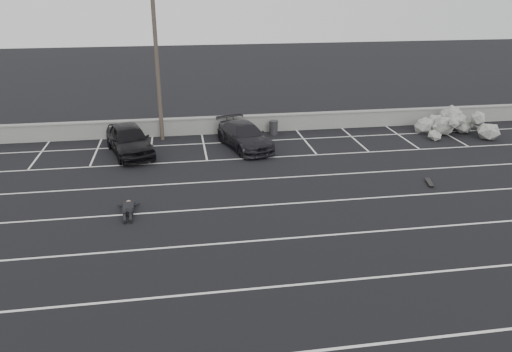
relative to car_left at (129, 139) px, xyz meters
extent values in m
plane|color=black|center=(6.08, -10.81, -0.82)|extent=(120.00, 120.00, 0.00)
cube|color=gray|center=(6.08, 3.19, -0.32)|extent=(50.00, 0.35, 1.00)
cube|color=gray|center=(6.08, 3.19, 0.20)|extent=(50.00, 0.45, 0.08)
cube|color=silver|center=(6.08, -16.81, -0.82)|extent=(36.00, 0.10, 0.01)
cube|color=silver|center=(6.08, -13.81, -0.82)|extent=(36.00, 0.10, 0.01)
cube|color=silver|center=(6.08, -10.81, -0.82)|extent=(36.00, 0.10, 0.01)
cube|color=silver|center=(6.08, -7.81, -0.82)|extent=(36.00, 0.10, 0.01)
cube|color=silver|center=(6.08, -4.81, -0.82)|extent=(36.00, 0.10, 0.01)
cube|color=silver|center=(6.08, -1.81, -0.82)|extent=(36.00, 0.10, 0.01)
cube|color=silver|center=(6.08, 1.19, -0.82)|extent=(36.00, 0.10, 0.01)
cube|color=silver|center=(-4.92, 0.69, -0.82)|extent=(0.10, 5.00, 0.01)
cube|color=silver|center=(-1.92, 0.69, -0.82)|extent=(0.10, 5.00, 0.01)
cube|color=silver|center=(1.08, 0.69, -0.82)|extent=(0.10, 5.00, 0.01)
cube|color=silver|center=(4.08, 0.69, -0.82)|extent=(0.10, 5.00, 0.01)
cube|color=silver|center=(7.08, 0.69, -0.82)|extent=(0.10, 5.00, 0.01)
cube|color=silver|center=(10.08, 0.69, -0.82)|extent=(0.10, 5.00, 0.01)
cube|color=silver|center=(13.08, 0.69, -0.82)|extent=(0.10, 5.00, 0.01)
cube|color=silver|center=(16.08, 0.69, -0.82)|extent=(0.10, 5.00, 0.01)
cube|color=silver|center=(19.08, 0.69, -0.82)|extent=(0.10, 5.00, 0.01)
imported|color=black|center=(0.00, 0.00, 0.00)|extent=(3.23, 5.18, 1.65)
imported|color=black|center=(6.35, 0.08, -0.12)|extent=(3.20, 5.18, 1.40)
cylinder|color=#4C4238|center=(1.70, 2.39, 3.57)|extent=(0.23, 0.23, 8.79)
cylinder|color=#29282B|center=(8.47, 2.38, -0.41)|extent=(0.54, 0.54, 0.83)
cylinder|color=#29282B|center=(8.47, 2.38, 0.02)|extent=(0.60, 0.60, 0.05)
cube|color=black|center=(14.13, -6.72, -0.73)|extent=(0.42, 0.87, 0.02)
cube|color=#29282B|center=(14.21, -6.45, -0.77)|extent=(0.18, 0.10, 0.04)
cube|color=#29282B|center=(14.06, -6.99, -0.77)|extent=(0.18, 0.10, 0.04)
cylinder|color=black|center=(14.11, -6.42, -0.79)|extent=(0.05, 0.07, 0.06)
cylinder|color=black|center=(14.30, -6.48, -0.79)|extent=(0.05, 0.07, 0.06)
cylinder|color=black|center=(13.96, -6.97, -0.79)|extent=(0.05, 0.07, 0.06)
cylinder|color=black|center=(14.16, -7.02, -0.79)|extent=(0.05, 0.07, 0.06)
camera|label=1|loc=(2.70, -26.71, 8.07)|focal=35.00mm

